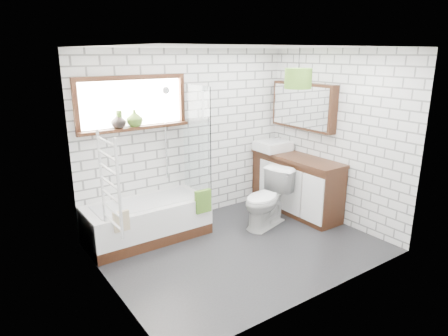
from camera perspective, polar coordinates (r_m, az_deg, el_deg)
floor at (r=5.30m, az=2.51°, el=-11.30°), size 3.40×2.60×0.01m
ceiling at (r=4.70m, az=2.90°, el=16.93°), size 3.40×2.60×0.01m
wall_back at (r=5.91m, az=-5.06°, el=4.51°), size 3.40×0.01×2.50m
wall_front at (r=3.94m, az=14.33°, el=-1.97°), size 3.40×0.01×2.50m
wall_left at (r=4.08m, az=-16.67°, el=-1.53°), size 0.01×2.60×2.50m
wall_right at (r=6.02m, az=15.70°, el=4.18°), size 0.01×2.60×2.50m
window at (r=5.41m, az=-12.86°, el=8.99°), size 1.52×0.16×0.68m
towel_radiator at (r=4.11m, az=-16.02°, el=-2.09°), size 0.06×0.52×1.00m
mirror_cabinet at (r=6.29m, az=11.25°, el=8.67°), size 0.16×1.20×0.70m
shower_riser at (r=5.67m, az=-8.37°, el=4.92°), size 0.02×0.02×1.30m
bathtub at (r=5.52m, az=-10.86°, el=-7.36°), size 1.62×0.72×0.53m
shower_screen at (r=5.56m, az=-3.96°, el=4.04°), size 0.02×0.72×1.50m
towel_green at (r=5.42m, az=-3.02°, el=-4.77°), size 0.23×0.06×0.32m
towel_beige at (r=4.96m, az=-14.45°, el=-7.36°), size 0.19×0.05×0.25m
vanity at (r=6.36m, az=10.22°, el=-2.28°), size 0.51×1.59×0.91m
basin at (r=6.52m, az=6.99°, el=3.16°), size 0.51×0.44×0.15m
tap at (r=6.62m, az=8.04°, el=3.79°), size 0.03×0.03×0.15m
toilet at (r=5.79m, az=6.15°, el=-4.42°), size 0.66×0.91×0.83m
vase_olive at (r=5.42m, az=-12.63°, el=6.77°), size 0.24×0.24×0.22m
vase_dark at (r=5.34m, az=-14.82°, el=6.35°), size 0.24×0.24×0.20m
bottle at (r=5.34m, az=-14.70°, el=6.52°), size 0.08×0.08×0.23m
pendant at (r=5.65m, az=10.55°, el=12.46°), size 0.37×0.37×0.27m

